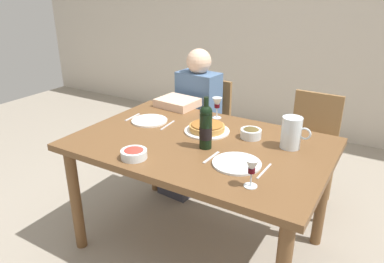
{
  "coord_description": "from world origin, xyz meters",
  "views": [
    {
      "loc": [
        0.96,
        -1.71,
        1.63
      ],
      "look_at": [
        -0.09,
        0.05,
        0.79
      ],
      "focal_mm": 33.64,
      "sensor_mm": 36.0,
      "label": 1
    }
  ],
  "objects_px": {
    "salad_bowl": "(134,153)",
    "chair_left": "(206,123)",
    "chair_right": "(310,143)",
    "wine_glass_left_diner": "(252,168)",
    "dining_table": "(200,155)",
    "diner_left": "(190,118)",
    "baked_tart": "(207,128)",
    "water_pitcher": "(291,134)",
    "wine_bottle": "(206,127)",
    "dinner_plate_right_setting": "(237,163)",
    "olive_bowl": "(251,133)",
    "wine_glass_right_diner": "(217,104)",
    "dinner_plate_left_setting": "(149,121)"
  },
  "relations": [
    {
      "from": "salad_bowl",
      "to": "olive_bowl",
      "type": "relative_size",
      "value": 1.11
    },
    {
      "from": "olive_bowl",
      "to": "chair_left",
      "type": "distance_m",
      "value": 1.01
    },
    {
      "from": "dinner_plate_right_setting",
      "to": "dinner_plate_left_setting",
      "type": "bearing_deg",
      "value": 160.67
    },
    {
      "from": "diner_left",
      "to": "chair_right",
      "type": "xyz_separation_m",
      "value": [
        0.91,
        0.27,
        -0.12
      ]
    },
    {
      "from": "salad_bowl",
      "to": "wine_glass_right_diner",
      "type": "height_order",
      "value": "wine_glass_right_diner"
    },
    {
      "from": "dining_table",
      "to": "dinner_plate_left_setting",
      "type": "bearing_deg",
      "value": 166.58
    },
    {
      "from": "salad_bowl",
      "to": "dining_table",
      "type": "bearing_deg",
      "value": 62.51
    },
    {
      "from": "chair_right",
      "to": "diner_left",
      "type": "bearing_deg",
      "value": 17.81
    },
    {
      "from": "wine_bottle",
      "to": "olive_bowl",
      "type": "height_order",
      "value": "wine_bottle"
    },
    {
      "from": "salad_bowl",
      "to": "diner_left",
      "type": "xyz_separation_m",
      "value": [
        -0.26,
        1.02,
        -0.17
      ]
    },
    {
      "from": "baked_tart",
      "to": "chair_left",
      "type": "bearing_deg",
      "value": 118.99
    },
    {
      "from": "baked_tart",
      "to": "chair_right",
      "type": "xyz_separation_m",
      "value": [
        0.49,
        0.76,
        -0.29
      ]
    },
    {
      "from": "olive_bowl",
      "to": "wine_glass_left_diner",
      "type": "bearing_deg",
      "value": -67.72
    },
    {
      "from": "dining_table",
      "to": "wine_bottle",
      "type": "height_order",
      "value": "wine_bottle"
    },
    {
      "from": "dinner_plate_right_setting",
      "to": "diner_left",
      "type": "distance_m",
      "value": 1.13
    },
    {
      "from": "diner_left",
      "to": "dinner_plate_right_setting",
      "type": "bearing_deg",
      "value": 138.86
    },
    {
      "from": "chair_left",
      "to": "chair_right",
      "type": "height_order",
      "value": "same"
    },
    {
      "from": "diner_left",
      "to": "baked_tart",
      "type": "bearing_deg",
      "value": 135.67
    },
    {
      "from": "olive_bowl",
      "to": "wine_glass_right_diner",
      "type": "relative_size",
      "value": 0.86
    },
    {
      "from": "wine_bottle",
      "to": "dinner_plate_right_setting",
      "type": "height_order",
      "value": "wine_bottle"
    },
    {
      "from": "wine_glass_left_diner",
      "to": "chair_left",
      "type": "height_order",
      "value": "wine_glass_left_diner"
    },
    {
      "from": "dinner_plate_left_setting",
      "to": "dining_table",
      "type": "bearing_deg",
      "value": -13.42
    },
    {
      "from": "water_pitcher",
      "to": "chair_left",
      "type": "height_order",
      "value": "water_pitcher"
    },
    {
      "from": "baked_tart",
      "to": "dinner_plate_left_setting",
      "type": "xyz_separation_m",
      "value": [
        -0.42,
        -0.04,
        -0.02
      ]
    },
    {
      "from": "dinner_plate_left_setting",
      "to": "chair_right",
      "type": "relative_size",
      "value": 0.28
    },
    {
      "from": "dinner_plate_right_setting",
      "to": "wine_bottle",
      "type": "bearing_deg",
      "value": 157.92
    },
    {
      "from": "dining_table",
      "to": "wine_glass_left_diner",
      "type": "relative_size",
      "value": 10.92
    },
    {
      "from": "water_pitcher",
      "to": "dinner_plate_left_setting",
      "type": "distance_m",
      "value": 0.95
    },
    {
      "from": "wine_bottle",
      "to": "wine_glass_right_diner",
      "type": "height_order",
      "value": "wine_bottle"
    },
    {
      "from": "chair_right",
      "to": "baked_tart",
      "type": "bearing_deg",
      "value": 58.72
    },
    {
      "from": "dinner_plate_left_setting",
      "to": "chair_left",
      "type": "height_order",
      "value": "chair_left"
    },
    {
      "from": "salad_bowl",
      "to": "chair_left",
      "type": "distance_m",
      "value": 1.32
    },
    {
      "from": "salad_bowl",
      "to": "chair_left",
      "type": "bearing_deg",
      "value": 101.08
    },
    {
      "from": "olive_bowl",
      "to": "dinner_plate_left_setting",
      "type": "relative_size",
      "value": 0.52
    },
    {
      "from": "wine_glass_left_diner",
      "to": "chair_left",
      "type": "bearing_deg",
      "value": 126.58
    },
    {
      "from": "dining_table",
      "to": "diner_left",
      "type": "distance_m",
      "value": 0.8
    },
    {
      "from": "chair_right",
      "to": "wine_glass_left_diner",
      "type": "bearing_deg",
      "value": 91.54
    },
    {
      "from": "diner_left",
      "to": "chair_right",
      "type": "height_order",
      "value": "diner_left"
    },
    {
      "from": "wine_glass_right_diner",
      "to": "chair_left",
      "type": "bearing_deg",
      "value": 125.84
    },
    {
      "from": "dining_table",
      "to": "salad_bowl",
      "type": "relative_size",
      "value": 10.55
    },
    {
      "from": "wine_glass_left_diner",
      "to": "wine_glass_right_diner",
      "type": "height_order",
      "value": "wine_glass_right_diner"
    },
    {
      "from": "wine_bottle",
      "to": "baked_tart",
      "type": "bearing_deg",
      "value": 116.71
    },
    {
      "from": "water_pitcher",
      "to": "baked_tart",
      "type": "height_order",
      "value": "water_pitcher"
    },
    {
      "from": "wine_bottle",
      "to": "diner_left",
      "type": "xyz_separation_m",
      "value": [
        -0.53,
        0.71,
        -0.27
      ]
    },
    {
      "from": "wine_bottle",
      "to": "wine_glass_right_diner",
      "type": "relative_size",
      "value": 2.05
    },
    {
      "from": "salad_bowl",
      "to": "dinner_plate_right_setting",
      "type": "relative_size",
      "value": 0.55
    },
    {
      "from": "wine_glass_right_diner",
      "to": "chair_right",
      "type": "relative_size",
      "value": 0.17
    },
    {
      "from": "dinner_plate_left_setting",
      "to": "dinner_plate_right_setting",
      "type": "height_order",
      "value": "same"
    },
    {
      "from": "baked_tart",
      "to": "chair_left",
      "type": "xyz_separation_m",
      "value": [
        -0.4,
        0.73,
        -0.29
      ]
    },
    {
      "from": "dining_table",
      "to": "olive_bowl",
      "type": "xyz_separation_m",
      "value": [
        0.24,
        0.2,
        0.13
      ]
    }
  ]
}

